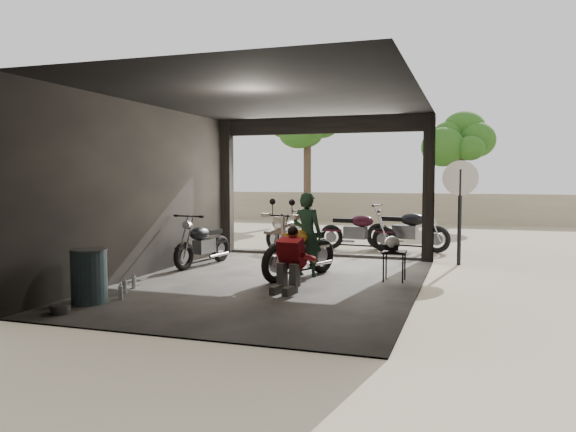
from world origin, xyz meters
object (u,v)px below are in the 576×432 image
Objects in this scene: rider at (307,235)px; oil_drum at (89,277)px; outside_bike_a at (291,231)px; sign_post at (460,196)px; stool at (394,255)px; main_bike at (300,245)px; outside_bike_b at (357,227)px; mechanic at (288,262)px; outside_bike_c at (407,226)px; helmet at (392,243)px; left_bike at (203,240)px.

oil_drum is (-2.40, -3.11, -0.39)m from rider.
sign_post is at bearing -69.45° from outside_bike_a.
stool is 0.25× the size of sign_post.
sign_post is at bearing 63.93° from main_bike.
outside_bike_a is 4.09m from sign_post.
sign_post reaches higher than outside_bike_b.
outside_bike_c is at bearing 86.77° from mechanic.
rider is (0.09, 0.15, 0.18)m from main_bike.
main_bike is at bearing -129.04° from outside_bike_a.
sign_post is at bearing -116.25° from outside_bike_b.
outside_bike_b is 3.99m from rider.
outside_bike_c is at bearing -69.79° from outside_bike_b.
helmet reaches higher than oil_drum.
left_bike is at bearing -156.02° from sign_post.
oil_drum is (-2.31, -2.97, -0.21)m from main_bike.
outside_bike_b reaches higher than mechanic.
outside_bike_c is at bearing 54.00° from left_bike.
sign_post reaches higher than mechanic.
outside_bike_b is 7.55m from oil_drum.
outside_bike_a is 6.24m from oil_drum.
oil_drum is (-2.56, -7.10, -0.19)m from outside_bike_b.
mechanic is (0.22, -1.35, -0.10)m from main_bike.
outside_bike_c reaches higher than stool.
outside_bike_b reaches higher than stool.
left_bike is 5.44m from sign_post.
sign_post reaches higher than helmet.
main_bike is at bearing -176.41° from outside_bike_b.
stool is 0.21m from helmet.
outside_bike_a is 0.73× the size of sign_post.
rider is at bearing -134.20° from sign_post.
sign_post reaches higher than rider.
outside_bike_a is 2.92× the size of stool.
main_bike reaches higher than oil_drum.
main_bike reaches higher than left_bike.
main_bike is at bearing -133.44° from sign_post.
outside_bike_a reaches higher than stool.
outside_bike_b is 4.25m from stool.
oil_drum is at bearing 167.26° from outside_bike_b.
outside_bike_c reaches higher than outside_bike_b.
left_bike is 2.47m from rider.
sign_post is at bearing 29.08° from left_bike.
main_bike is 4.65m from outside_bike_c.
rider is at bearing -175.20° from outside_bike_b.
stool is at bearing 37.84° from oil_drum.
outside_bike_a is 1.57× the size of mechanic.
left_bike is at bearing 150.03° from mechanic.
rider reaches higher than main_bike.
helmet is (1.56, 0.01, -0.10)m from rider.
rider is 3.95m from oil_drum.
left_bike is 5.62× the size of helmet.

